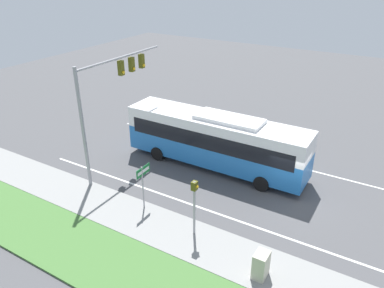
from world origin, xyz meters
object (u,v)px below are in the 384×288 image
object	(u,v)px
signal_gantry	(110,89)
utility_cabinet	(261,265)
bus	(215,138)
street_sign	(143,180)
pedestrian_signal	(194,200)

from	to	relation	value
signal_gantry	utility_cabinet	world-z (taller)	signal_gantry
bus	signal_gantry	world-z (taller)	signal_gantry
bus	street_sign	distance (m)	6.26
bus	pedestrian_signal	bearing A→B (deg)	-160.44
signal_gantry	street_sign	size ratio (longest dim) A/B	2.82
signal_gantry	street_sign	xyz separation A→B (m)	(-2.63, -4.21, -3.54)
street_sign	utility_cabinet	xyz separation A→B (m)	(-1.52, -7.29, -1.10)
pedestrian_signal	street_sign	bearing A→B (deg)	81.02
bus	signal_gantry	xyz separation A→B (m)	(-3.53, 5.29, 3.36)
utility_cabinet	bus	bearing A→B (deg)	38.93
pedestrian_signal	utility_cabinet	bearing A→B (deg)	-104.22
bus	pedestrian_signal	size ratio (longest dim) A/B	3.87
signal_gantry	pedestrian_signal	distance (m)	8.93
signal_gantry	street_sign	bearing A→B (deg)	-122.03
bus	pedestrian_signal	distance (m)	7.12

